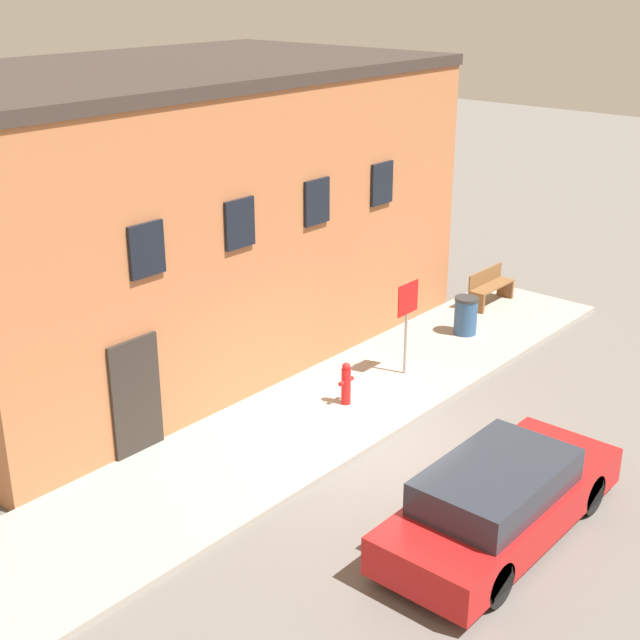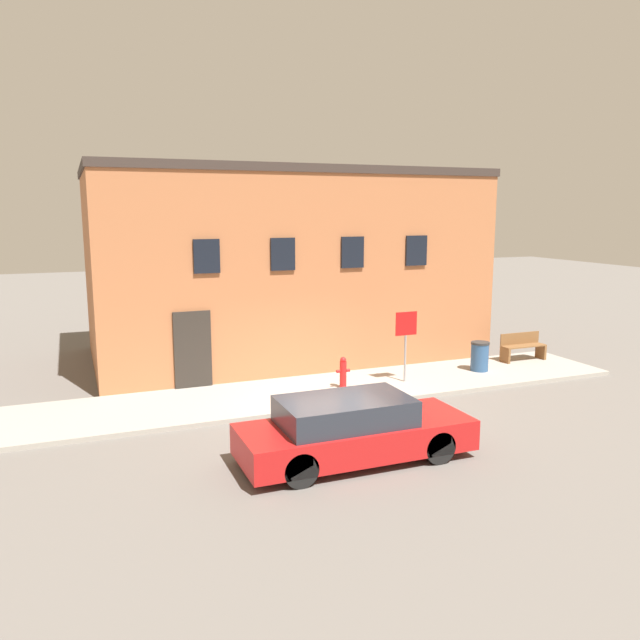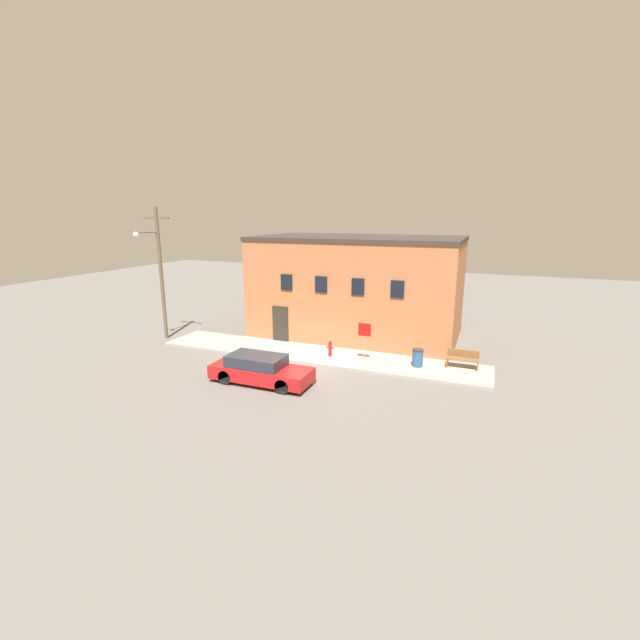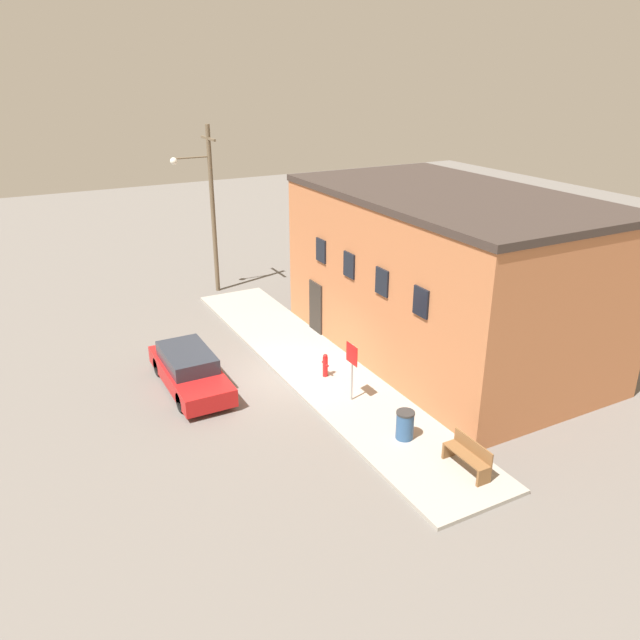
% 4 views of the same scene
% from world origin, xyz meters
% --- Properties ---
extents(ground_plane, '(80.00, 80.00, 0.00)m').
position_xyz_m(ground_plane, '(0.00, 0.00, 0.00)').
color(ground_plane, '#66605B').
extents(sidewalk, '(17.85, 2.98, 0.12)m').
position_xyz_m(sidewalk, '(0.00, 1.49, 0.06)').
color(sidewalk, '#9E998E').
rests_on(sidewalk, ground).
extents(brick_building, '(12.21, 6.98, 6.12)m').
position_xyz_m(brick_building, '(0.77, 6.41, 3.06)').
color(brick_building, '#B26B42').
rests_on(brick_building, ground).
extents(fire_hydrant, '(0.38, 0.18, 0.85)m').
position_xyz_m(fire_hydrant, '(0.85, 1.37, 0.55)').
color(fire_hydrant, red).
rests_on(fire_hydrant, sidewalk).
extents(stop_sign, '(0.65, 0.06, 1.97)m').
position_xyz_m(stop_sign, '(2.72, 1.31, 1.50)').
color(stop_sign, gray).
rests_on(stop_sign, sidewalk).
extents(bench, '(1.49, 0.44, 0.87)m').
position_xyz_m(bench, '(7.45, 2.13, 0.55)').
color(bench, brown).
rests_on(bench, sidewalk).
extents(trash_bin, '(0.55, 0.55, 0.87)m').
position_xyz_m(trash_bin, '(5.38, 1.54, 0.56)').
color(trash_bin, '#2D517F').
rests_on(trash_bin, sidewalk).
extents(utility_pole, '(1.80, 1.91, 7.82)m').
position_xyz_m(utility_pole, '(-9.84, 1.04, 4.31)').
color(utility_pole, brown).
rests_on(utility_pole, ground).
extents(parked_car, '(4.60, 1.70, 1.28)m').
position_xyz_m(parked_car, '(-0.87, -2.97, 0.62)').
color(parked_car, black).
rests_on(parked_car, ground).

